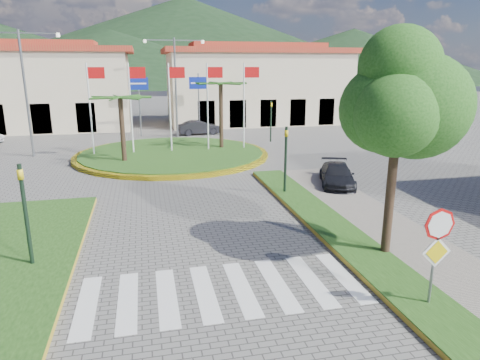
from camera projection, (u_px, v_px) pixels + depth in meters
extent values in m
cube|color=gray|center=(466.00, 301.00, 10.85)|extent=(4.00, 28.00, 0.15)
cube|color=#1B4012|center=(424.00, 306.00, 10.59)|extent=(1.60, 28.00, 0.18)
cube|color=silver|center=(220.00, 290.00, 11.48)|extent=(8.00, 3.00, 0.01)
cylinder|color=yellow|center=(172.00, 154.00, 28.41)|extent=(12.70, 12.70, 0.24)
cylinder|color=#1B4012|center=(172.00, 154.00, 28.40)|extent=(12.00, 12.00, 0.30)
cylinder|color=black|center=(123.00, 132.00, 25.39)|extent=(0.28, 0.28, 4.05)
cylinder|color=black|center=(221.00, 118.00, 29.52)|extent=(0.28, 0.28, 4.68)
cylinder|color=silver|center=(90.00, 112.00, 27.07)|extent=(0.10, 0.10, 6.00)
cube|color=#B20B0C|center=(96.00, 73.00, 26.57)|extent=(1.00, 0.03, 0.70)
cylinder|color=silver|center=(131.00, 111.00, 27.60)|extent=(0.10, 0.10, 6.00)
cube|color=#B20B0C|center=(137.00, 73.00, 27.10)|extent=(1.00, 0.03, 0.70)
cylinder|color=silver|center=(170.00, 110.00, 28.13)|extent=(0.10, 0.10, 6.00)
cube|color=#B20B0C|center=(177.00, 73.00, 27.63)|extent=(1.00, 0.03, 0.70)
cylinder|color=silver|center=(208.00, 109.00, 28.66)|extent=(0.10, 0.10, 6.00)
cube|color=#B20B0C|center=(215.00, 72.00, 28.16)|extent=(1.00, 0.03, 0.70)
cylinder|color=silver|center=(244.00, 109.00, 29.19)|extent=(0.10, 0.10, 6.00)
cube|color=#B20B0C|center=(252.00, 72.00, 28.69)|extent=(1.00, 0.03, 0.70)
cylinder|color=slate|center=(433.00, 263.00, 10.31)|extent=(0.07, 0.07, 2.50)
cylinder|color=red|center=(440.00, 224.00, 10.01)|extent=(0.80, 0.03, 0.80)
cube|color=yellow|center=(436.00, 252.00, 10.18)|extent=(0.78, 0.03, 0.78)
cylinder|color=black|center=(391.00, 189.00, 13.02)|extent=(0.28, 0.28, 4.40)
ellipsoid|color=#184713|center=(400.00, 89.00, 12.24)|extent=(3.60, 3.60, 3.20)
cylinder|color=black|center=(26.00, 218.00, 12.32)|extent=(0.12, 0.12, 3.20)
imported|color=yellow|center=(22.00, 184.00, 12.06)|extent=(0.15, 0.18, 0.90)
cylinder|color=black|center=(286.00, 161.00, 19.56)|extent=(0.12, 0.12, 3.20)
imported|color=yellow|center=(286.00, 140.00, 19.30)|extent=(0.15, 0.18, 0.90)
cylinder|color=black|center=(271.00, 121.00, 33.49)|extent=(0.12, 0.12, 3.20)
imported|color=yellow|center=(271.00, 109.00, 33.23)|extent=(0.18, 0.15, 0.90)
cylinder|color=slate|center=(140.00, 105.00, 35.82)|extent=(0.12, 0.12, 5.20)
cube|color=#0D1F93|center=(138.00, 84.00, 35.30)|extent=(1.60, 0.05, 1.00)
cylinder|color=slate|center=(199.00, 104.00, 36.88)|extent=(0.12, 0.12, 5.20)
cube|color=#0D1F93|center=(198.00, 83.00, 36.36)|extent=(1.60, 0.05, 1.00)
cylinder|color=slate|center=(176.00, 89.00, 35.15)|extent=(0.16, 0.16, 8.00)
cube|color=slate|center=(159.00, 40.00, 33.91)|extent=(2.40, 0.08, 0.08)
cube|color=slate|center=(189.00, 40.00, 34.42)|extent=(2.40, 0.08, 0.08)
cylinder|color=slate|center=(26.00, 95.00, 27.38)|extent=(0.16, 0.16, 8.00)
cube|color=slate|center=(39.00, 33.00, 26.65)|extent=(2.40, 0.08, 0.08)
cube|color=beige|center=(7.00, 92.00, 39.64)|extent=(22.00, 9.00, 7.00)
cube|color=#A62B20|center=(1.00, 49.00, 38.66)|extent=(23.32, 9.54, 0.50)
cube|color=#A62B20|center=(0.00, 44.00, 38.53)|extent=(16.50, 4.95, 0.60)
cube|color=beige|center=(257.00, 89.00, 44.73)|extent=(18.00, 9.00, 7.00)
cube|color=#A62B20|center=(257.00, 51.00, 43.75)|extent=(19.08, 9.54, 0.50)
cube|color=#A62B20|center=(257.00, 46.00, 43.62)|extent=(13.50, 4.95, 0.60)
cone|color=black|center=(185.00, 40.00, 157.75)|extent=(180.00, 180.00, 30.00)
cone|color=black|center=(353.00, 56.00, 147.42)|extent=(120.00, 120.00, 18.00)
cone|color=black|center=(111.00, 58.00, 126.00)|extent=(110.00, 110.00, 16.00)
imported|color=black|center=(96.00, 122.00, 40.54)|extent=(4.05, 2.75, 1.28)
imported|color=black|center=(199.00, 127.00, 37.27)|extent=(3.82, 1.68, 1.22)
imported|color=black|center=(337.00, 175.00, 21.24)|extent=(2.75, 4.15, 1.12)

